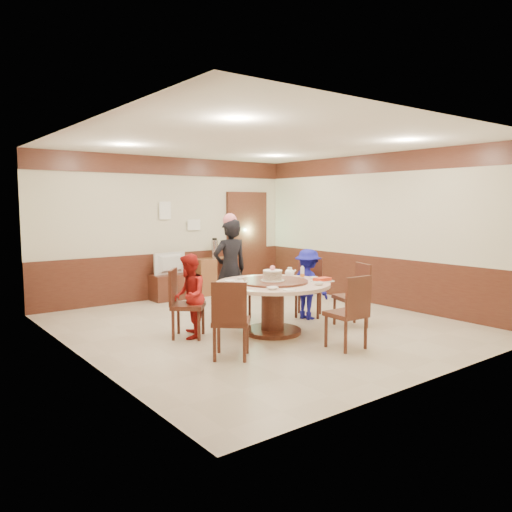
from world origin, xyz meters
TOP-DOWN VIEW (x-y plane):
  - room at (0.01, 0.01)m, footprint 6.00×6.04m
  - banquet_table at (-0.15, -0.46)m, footprint 1.66×1.66m
  - chair_0 at (1.06, 0.05)m, footprint 0.62×0.62m
  - chair_1 at (0.01, 0.75)m, footprint 0.49×0.50m
  - chair_2 at (-1.25, 0.10)m, footprint 0.62×0.62m
  - chair_3 at (-1.30, -1.07)m, footprint 0.62×0.62m
  - chair_4 at (0.14, -1.65)m, footprint 0.46×0.47m
  - chair_5 at (1.09, -0.88)m, footprint 0.56×0.55m
  - person_standing at (-0.14, 0.63)m, footprint 0.63×0.44m
  - person_red at (-1.23, 0.06)m, footprint 0.68×0.73m
  - person_blue at (0.90, -0.10)m, footprint 0.53×0.80m
  - birthday_cake at (-0.17, -0.48)m, footprint 0.34×0.34m
  - teapot_left at (-0.83, -0.60)m, footprint 0.17×0.15m
  - teapot_right at (0.43, -0.18)m, footprint 0.17×0.15m
  - bowl_0 at (-0.66, -0.13)m, footprint 0.16×0.16m
  - bowl_1 at (0.21, -1.04)m, footprint 0.14×0.14m
  - bowl_2 at (-0.54, -0.93)m, footprint 0.15×0.15m
  - bowl_3 at (0.53, -0.61)m, footprint 0.12×0.12m
  - saucer_near at (-0.40, -1.11)m, footprint 0.18×0.18m
  - saucer_far at (0.30, 0.04)m, footprint 0.18×0.18m
  - shrimp_platter at (0.45, -0.87)m, footprint 0.30×0.20m
  - bottle_0 at (0.35, -0.55)m, footprint 0.06×0.06m
  - bottle_1 at (0.52, -0.37)m, footprint 0.06×0.06m
  - tv_stand at (-0.08, 2.75)m, footprint 0.85×0.45m
  - television at (-0.08, 2.75)m, footprint 0.75×0.23m
  - side_cabinet at (0.89, 2.78)m, footprint 0.80×0.40m
  - thermos at (0.94, 2.78)m, footprint 0.15×0.15m
  - notice_left at (-0.10, 2.96)m, footprint 0.25×0.00m
  - notice_right at (0.55, 2.96)m, footprint 0.30×0.00m

SIDE VIEW (x-z plane):
  - tv_stand at x=-0.08m, z-range 0.00..0.50m
  - chair_0 at x=1.06m, z-range -0.18..0.79m
  - chair_1 at x=0.01m, z-range -0.18..0.79m
  - chair_2 at x=-1.25m, z-range -0.18..0.79m
  - chair_3 at x=-1.30m, z-range -0.18..0.79m
  - chair_4 at x=0.14m, z-range -0.18..0.79m
  - chair_5 at x=1.09m, z-range -0.18..0.79m
  - side_cabinet at x=0.89m, z-range 0.00..0.75m
  - banquet_table at x=-0.15m, z-range 0.14..0.92m
  - person_blue at x=0.90m, z-range 0.00..1.15m
  - person_red at x=-1.23m, z-range 0.00..1.19m
  - television at x=-0.08m, z-range 0.50..0.93m
  - saucer_near at x=-0.40m, z-range 0.75..0.76m
  - saucer_far at x=0.30m, z-range 0.75..0.76m
  - bowl_2 at x=-0.54m, z-range 0.75..0.79m
  - bowl_3 at x=0.53m, z-range 0.75..0.79m
  - bowl_0 at x=-0.66m, z-range 0.75..0.79m
  - bowl_1 at x=0.21m, z-range 0.75..0.79m
  - shrimp_platter at x=0.45m, z-range 0.75..0.81m
  - teapot_left at x=-0.83m, z-range 0.75..0.87m
  - teapot_right at x=0.43m, z-range 0.75..0.87m
  - person_standing at x=-0.14m, z-range 0.00..1.64m
  - bottle_0 at x=0.35m, z-range 0.75..0.91m
  - bottle_1 at x=0.52m, z-range 0.75..0.91m
  - birthday_cake at x=-0.17m, z-range 0.75..0.97m
  - thermos at x=0.94m, z-range 0.75..1.13m
  - room at x=0.01m, z-range -0.34..2.50m
  - notice_right at x=0.55m, z-range 1.34..1.56m
  - notice_left at x=-0.10m, z-range 1.57..1.93m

